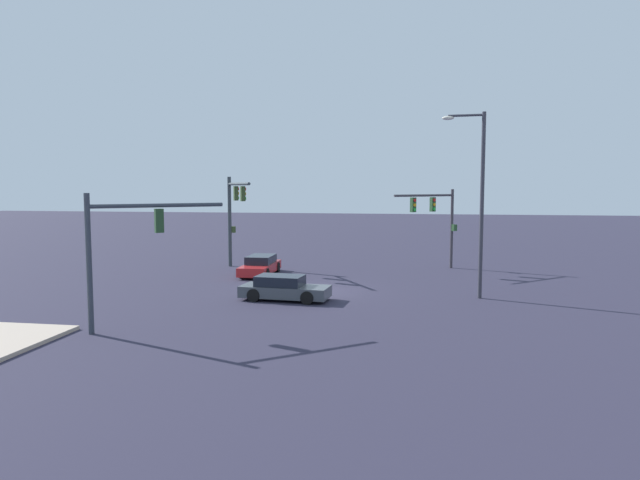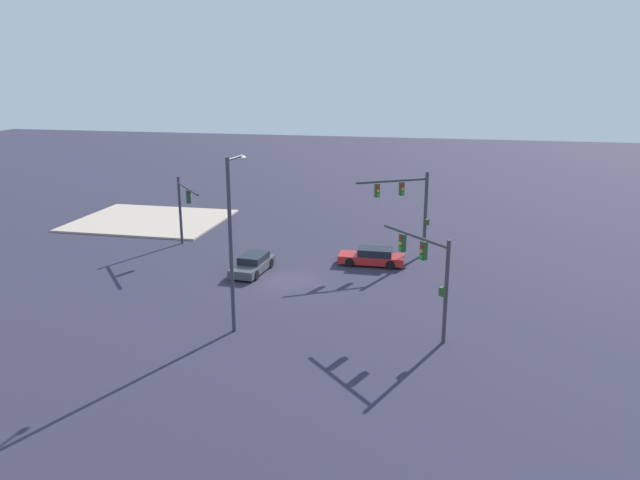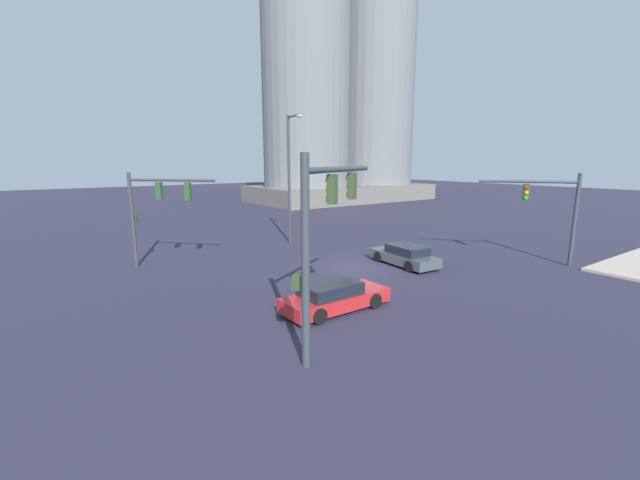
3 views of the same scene
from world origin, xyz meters
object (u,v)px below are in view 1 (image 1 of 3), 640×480
object	(u,v)px
traffic_signal_cross_street	(437,214)
traffic_signal_near_corner	(234,207)
traffic_signal_opposite_side	(123,238)
streetlamp_curved_arm	(478,194)
sedan_car_waiting_far	(284,288)
sedan_car_approaching	(260,266)

from	to	relation	value
traffic_signal_cross_street	traffic_signal_near_corner	bearing A→B (deg)	-34.94
traffic_signal_opposite_side	streetlamp_curved_arm	world-z (taller)	streetlamp_curved_arm
streetlamp_curved_arm	sedan_car_waiting_far	size ratio (longest dim) A/B	2.06
traffic_signal_opposite_side	traffic_signal_cross_street	xyz separation A→B (m)	(-18.90, 12.39, 0.15)
sedan_car_approaching	sedan_car_waiting_far	bearing A→B (deg)	22.80
traffic_signal_cross_street	streetlamp_curved_arm	distance (m)	10.11
traffic_signal_opposite_side	sedan_car_waiting_far	bearing A→B (deg)	16.72
traffic_signal_cross_street	sedan_car_approaching	xyz separation A→B (m)	(4.20, -11.07, -3.17)
traffic_signal_near_corner	sedan_car_waiting_far	distance (m)	12.16
traffic_signal_opposite_side	streetlamp_curved_arm	size ratio (longest dim) A/B	0.58
traffic_signal_near_corner	sedan_car_approaching	distance (m)	4.93
traffic_signal_cross_street	sedan_car_approaching	world-z (taller)	traffic_signal_cross_street
traffic_signal_opposite_side	sedan_car_approaching	size ratio (longest dim) A/B	1.16
traffic_signal_opposite_side	traffic_signal_cross_street	distance (m)	22.60
streetlamp_curved_arm	sedan_car_approaching	world-z (taller)	streetlamp_curved_arm
traffic_signal_opposite_side	sedan_car_waiting_far	xyz separation A→B (m)	(-6.94, 4.69, -3.02)
sedan_car_approaching	sedan_car_waiting_far	world-z (taller)	same
sedan_car_approaching	traffic_signal_opposite_side	bearing A→B (deg)	-5.84
traffic_signal_cross_street	streetlamp_curved_arm	world-z (taller)	streetlamp_curved_arm
sedan_car_waiting_far	sedan_car_approaching	bearing A→B (deg)	118.03
traffic_signal_near_corner	traffic_signal_opposite_side	size ratio (longest dim) A/B	1.17
traffic_signal_near_corner	traffic_signal_opposite_side	world-z (taller)	traffic_signal_near_corner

